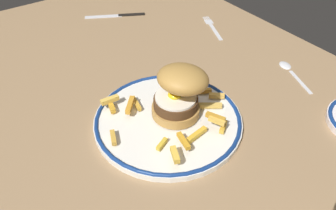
# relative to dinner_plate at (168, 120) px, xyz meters

# --- Properties ---
(ground_plane) EXTENTS (1.32, 1.04, 0.04)m
(ground_plane) POSITION_rel_dinner_plate_xyz_m (-0.05, -0.03, -0.03)
(ground_plane) COLOR #967551
(dinner_plate) EXTENTS (0.29, 0.29, 0.02)m
(dinner_plate) POSITION_rel_dinner_plate_xyz_m (0.00, 0.00, 0.00)
(dinner_plate) COLOR white
(dinner_plate) RESTS_ON ground_plane
(burger) EXTENTS (0.12, 0.13, 0.11)m
(burger) POSITION_rel_dinner_plate_xyz_m (0.00, 0.02, 0.06)
(burger) COLOR #B48340
(burger) RESTS_ON dinner_plate
(fries_pile) EXTENTS (0.21, 0.26, 0.03)m
(fries_pile) POSITION_rel_dinner_plate_xyz_m (0.01, 0.00, 0.02)
(fries_pile) COLOR #EAB04A
(fries_pile) RESTS_ON dinner_plate
(fork) EXTENTS (0.14, 0.07, 0.00)m
(fork) POSITION_rel_dinner_plate_xyz_m (-0.25, 0.33, -0.01)
(fork) COLOR silver
(fork) RESTS_ON ground_plane
(knife) EXTENTS (0.10, 0.17, 0.01)m
(knife) POSITION_rel_dinner_plate_xyz_m (-0.47, 0.15, -0.01)
(knife) COLOR black
(knife) RESTS_ON ground_plane
(spoon) EXTENTS (0.13, 0.06, 0.01)m
(spoon) POSITION_rel_dinner_plate_xyz_m (0.01, 0.34, -0.00)
(spoon) COLOR silver
(spoon) RESTS_ON ground_plane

